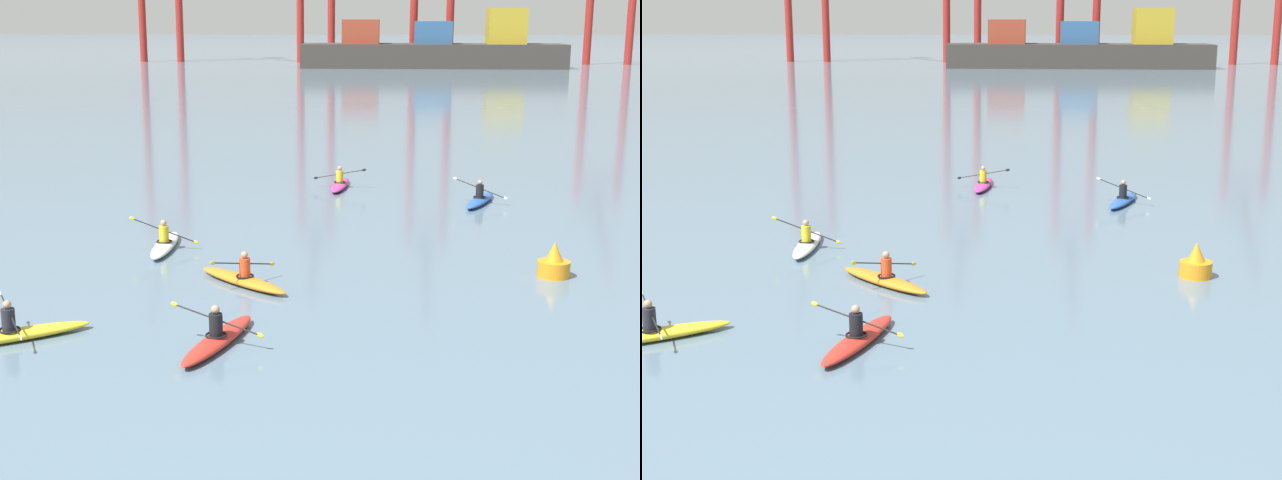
{
  "view_description": "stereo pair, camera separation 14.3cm",
  "coord_description": "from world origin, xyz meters",
  "views": [
    {
      "loc": [
        2.73,
        -7.26,
        7.01
      ],
      "look_at": [
        0.71,
        18.64,
        0.6
      ],
      "focal_mm": 50.54,
      "sensor_mm": 36.0,
      "label": 1
    },
    {
      "loc": [
        2.87,
        -7.25,
        7.01
      ],
      "look_at": [
        0.71,
        18.64,
        0.6
      ],
      "focal_mm": 50.54,
      "sensor_mm": 36.0,
      "label": 2
    }
  ],
  "objects": [
    {
      "name": "kayak_magenta",
      "position": [
        0.65,
        30.35,
        0.17
      ],
      "size": [
        2.25,
        3.44,
        0.95
      ],
      "color": "#C13384",
      "rests_on": "ground"
    },
    {
      "name": "kayak_red",
      "position": [
        -0.96,
        11.22,
        0.17
      ],
      "size": [
        2.18,
        3.44,
        0.95
      ],
      "color": "red",
      "rests_on": "ground"
    },
    {
      "name": "channel_buoy",
      "position": [
        7.35,
        17.31,
        0.36
      ],
      "size": [
        0.9,
        0.9,
        1.0
      ],
      "color": "orange",
      "rests_on": "ground"
    },
    {
      "name": "kayak_yellow",
      "position": [
        -5.58,
        11.17,
        0.17
      ],
      "size": [
        3.16,
        2.39,
        0.95
      ],
      "color": "yellow",
      "rests_on": "ground"
    },
    {
      "name": "kayak_white",
      "position": [
        -4.21,
        19.5,
        0.17
      ],
      "size": [
        2.17,
        3.43,
        1.07
      ],
      "color": "silver",
      "rests_on": "ground"
    },
    {
      "name": "kayak_blue",
      "position": [
        6.27,
        27.45,
        0.17
      ],
      "size": [
        2.09,
        3.4,
        1.0
      ],
      "color": "#2856B2",
      "rests_on": "ground"
    },
    {
      "name": "kayak_orange",
      "position": [
        -1.16,
        15.84,
        0.17
      ],
      "size": [
        2.96,
        2.69,
        0.95
      ],
      "color": "orange",
      "rests_on": "ground"
    },
    {
      "name": "container_barge",
      "position": [
        9.04,
        127.18,
        2.64
      ],
      "size": [
        37.93,
        8.51,
        8.42
      ],
      "color": "#38332D",
      "rests_on": "ground"
    }
  ]
}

